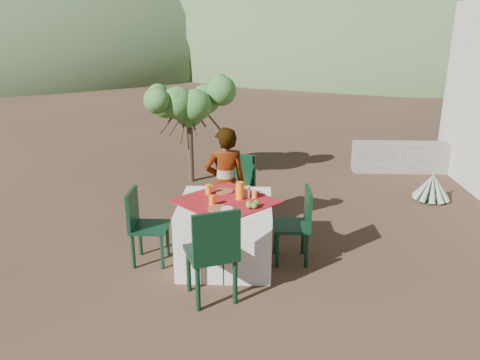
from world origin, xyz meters
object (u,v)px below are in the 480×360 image
at_px(table, 226,232).
at_px(chair_near, 213,251).
at_px(shrub_tree, 192,109).
at_px(person, 225,183).
at_px(chair_far, 236,187).
at_px(juice_pitcher, 240,191).
at_px(chair_right, 298,222).
at_px(chair_left, 143,223).
at_px(agave, 432,188).

distance_m(table, chair_near, 0.83).
bearing_deg(shrub_tree, person, -72.41).
bearing_deg(chair_far, person, -86.72).
relative_size(table, chair_near, 1.30).
bearing_deg(chair_near, person, -112.25).
bearing_deg(juice_pitcher, table, -160.65).
bearing_deg(chair_near, table, -116.24).
distance_m(table, chair_right, 0.83).
xyz_separation_m(chair_left, shrub_tree, (0.17, 2.98, 0.79)).
height_order(chair_far, chair_right, chair_far).
relative_size(chair_right, shrub_tree, 0.55).
xyz_separation_m(chair_far, agave, (2.99, 1.06, -0.33)).
distance_m(chair_near, person, 1.53).
height_order(chair_far, agave, chair_far).
xyz_separation_m(chair_near, chair_left, (-0.88, 0.79, -0.07)).
relative_size(chair_left, juice_pitcher, 4.40).
relative_size(person, shrub_tree, 0.89).
distance_m(chair_right, juice_pitcher, 0.76).
relative_size(table, chair_left, 1.49).
bearing_deg(agave, person, -155.39).
bearing_deg(agave, chair_far, -160.52).
distance_m(chair_far, person, 0.43).
height_order(chair_far, person, person).
bearing_deg(chair_far, chair_near, -72.49).
height_order(chair_left, person, person).
bearing_deg(agave, chair_near, -136.60).
relative_size(chair_far, shrub_tree, 0.60).
distance_m(chair_far, chair_near, 1.89).
bearing_deg(table, chair_right, 5.43).
bearing_deg(chair_right, table, -86.11).
bearing_deg(person, agave, -169.92).
relative_size(table, agave, 2.15).
relative_size(agave, juice_pitcher, 3.06).
height_order(table, shrub_tree, shrub_tree).
height_order(chair_near, person, person).
height_order(table, chair_near, chair_near).
distance_m(chair_left, juice_pitcher, 1.16).
distance_m(chair_far, agave, 3.19).
height_order(chair_far, chair_left, chair_far).
bearing_deg(agave, table, -145.04).
xyz_separation_m(chair_left, agave, (4.00, 2.16, -0.28)).
xyz_separation_m(table, juice_pitcher, (0.16, 0.06, 0.48)).
relative_size(chair_right, agave, 1.45).
distance_m(chair_right, person, 1.10).
distance_m(chair_left, shrub_tree, 3.08).
xyz_separation_m(person, juice_pitcher, (0.21, -0.66, 0.14)).
height_order(table, chair_left, chair_left).
distance_m(table, shrub_tree, 3.18).
relative_size(chair_near, chair_left, 1.15).
xyz_separation_m(table, agave, (3.06, 2.14, -0.18)).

